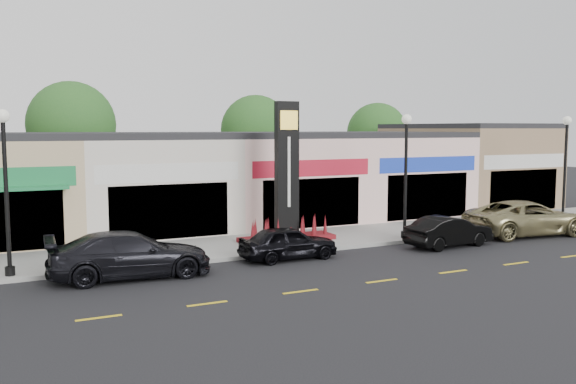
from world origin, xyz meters
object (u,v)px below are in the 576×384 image
at_px(lamp_east_near, 406,163).
at_px(pylon_sign, 287,192).
at_px(lamp_west_near, 5,175).
at_px(car_dark_sedan, 130,255).
at_px(car_gold_suv, 527,218).
at_px(lamp_east_far, 565,158).
at_px(car_black_sedan, 288,243).
at_px(car_black_conv, 449,231).

height_order(lamp_east_near, pylon_sign, pylon_sign).
xyz_separation_m(lamp_west_near, pylon_sign, (11.00, 1.70, -1.20)).
bearing_deg(car_dark_sedan, car_gold_suv, -86.54).
distance_m(lamp_east_near, lamp_east_far, 10.00).
distance_m(lamp_east_far, car_dark_sedan, 22.54).
bearing_deg(car_dark_sedan, lamp_east_near, -80.68).
relative_size(lamp_east_far, car_dark_sedan, 1.02).
height_order(car_dark_sedan, car_gold_suv, car_gold_suv).
bearing_deg(lamp_west_near, car_black_sedan, -6.67).
distance_m(car_dark_sedan, car_gold_suv, 18.48).
xyz_separation_m(pylon_sign, car_dark_sedan, (-7.34, -3.09, -1.49)).
bearing_deg(lamp_west_near, lamp_east_near, 0.00).
bearing_deg(lamp_west_near, car_gold_suv, -3.11).
xyz_separation_m(lamp_east_near, car_black_conv, (0.93, -1.85, -2.82)).
relative_size(lamp_west_near, pylon_sign, 0.91).
height_order(lamp_east_near, car_gold_suv, lamp_east_near).
bearing_deg(car_dark_sedan, car_black_sedan, -84.64).
relative_size(lamp_east_far, car_black_conv, 1.38).
xyz_separation_m(lamp_east_near, lamp_east_far, (10.00, 0.00, 0.00)).
relative_size(lamp_east_near, car_dark_sedan, 1.02).
bearing_deg(lamp_east_far, lamp_east_near, 180.00).
distance_m(lamp_west_near, car_black_conv, 17.26).
xyz_separation_m(lamp_east_near, car_gold_suv, (6.14, -1.20, -2.66)).
xyz_separation_m(lamp_west_near, car_black_conv, (16.93, -1.85, -2.82)).
xyz_separation_m(lamp_west_near, lamp_east_near, (16.00, 0.00, 0.00)).
bearing_deg(lamp_east_near, car_black_conv, -63.24).
distance_m(lamp_east_near, car_dark_sedan, 12.70).
relative_size(car_dark_sedan, car_black_conv, 1.36).
bearing_deg(car_black_conv, pylon_sign, 54.25).
relative_size(pylon_sign, car_gold_suv, 1.03).
bearing_deg(lamp_east_far, lamp_west_near, 180.00).
xyz_separation_m(lamp_east_near, car_dark_sedan, (-12.34, -1.40, -2.70)).
bearing_deg(lamp_west_near, car_dark_sedan, -20.88).
xyz_separation_m(lamp_east_near, car_black_sedan, (-6.30, -1.13, -2.83)).
height_order(lamp_east_near, car_black_sedan, lamp_east_near).
bearing_deg(car_dark_sedan, car_black_conv, -89.08).
bearing_deg(lamp_west_near, lamp_east_far, 0.00).
distance_m(pylon_sign, car_black_conv, 7.10).
relative_size(lamp_east_near, car_gold_suv, 0.93).
height_order(lamp_east_far, car_gold_suv, lamp_east_far).
bearing_deg(car_black_conv, car_black_sedan, 79.48).
relative_size(lamp_west_near, lamp_east_far, 1.00).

